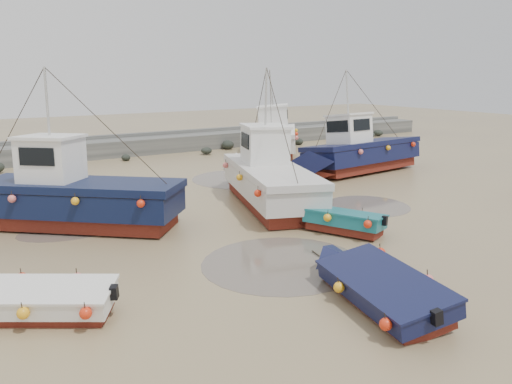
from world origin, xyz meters
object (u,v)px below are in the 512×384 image
Objects in this scene: cabin_boat_3 at (276,137)px; dinghy_1 at (378,281)px; dinghy_0 at (24,297)px; cabin_boat_0 at (64,195)px; dinghy_2 at (335,217)px; cabin_boat_2 at (357,152)px; cabin_boat_1 at (266,176)px; person at (106,229)px.

dinghy_1 is at bearing -81.73° from cabin_boat_3.
cabin_boat_0 is at bearing 13.47° from dinghy_0.
dinghy_1 is 0.68× the size of cabin_boat_3.
dinghy_0 is 0.58× the size of cabin_boat_3.
cabin_boat_2 is at bearing 16.84° from dinghy_2.
dinghy_2 is (11.27, 1.18, 0.02)m from dinghy_0.
dinghy_0 is 13.05m from cabin_boat_1.
dinghy_2 is at bearing 127.64° from cabin_boat_2.
dinghy_0 is 0.48× the size of cabin_boat_2.
dinghy_2 is 10.79m from cabin_boat_0.
dinghy_0 reaches higher than person.
cabin_boat_2 is at bearing -32.56° from dinghy_0.
cabin_boat_2 is (11.92, 13.50, 0.77)m from dinghy_1.
cabin_boat_3 is at bearing 36.43° from dinghy_2.
cabin_boat_1 and cabin_boat_2 have the same top height.
person is at bearing 1.10° from dinghy_0.
cabin_boat_2 reaches higher than person.
dinghy_1 is 0.58× the size of cabin_boat_1.
dinghy_2 is 5.16m from cabin_boat_1.
cabin_boat_1 reaches higher than dinghy_1.
cabin_boat_1 is at bearing 62.31° from dinghy_2.
cabin_boat_2 is (8.90, 8.29, 0.74)m from dinghy_2.
dinghy_0 is 11.34m from dinghy_2.
dinghy_2 is 0.52× the size of cabin_boat_3.
person is (-7.48, 5.08, -0.56)m from dinghy_2.
cabin_boat_0 is (2.55, 7.47, 0.76)m from dinghy_0.
dinghy_1 reaches higher than person.
cabin_boat_3 is at bearing 73.95° from dinghy_1.
cabin_boat_3 reaches higher than person.
dinghy_1 is 0.57× the size of cabin_boat_2.
dinghy_2 is at bearing 145.74° from person.
dinghy_0 is at bearing 165.98° from dinghy_1.
cabin_boat_1 is at bearing -179.91° from person.
person is at bearing -162.66° from cabin_boat_1.
cabin_boat_1 is 9.32m from cabin_boat_2.
cabin_boat_2 is (20.17, 9.47, 0.76)m from dinghy_0.
cabin_boat_3 is 20.25m from person.
cabin_boat_0 is 20.57m from cabin_boat_3.
person is at bearing 119.68° from dinghy_2.
cabin_boat_0 is at bearing 118.08° from dinghy_2.
cabin_boat_3 is at bearing -18.32° from cabin_boat_0.
dinghy_2 is at bearing 71.92° from dinghy_1.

